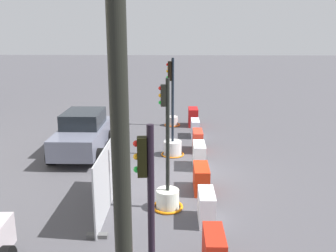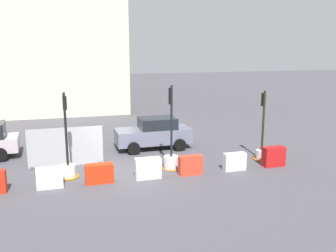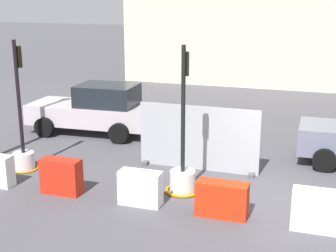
{
  "view_description": "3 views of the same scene",
  "coord_description": "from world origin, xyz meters",
  "views": [
    {
      "loc": [
        -11.78,
        -0.26,
        4.86
      ],
      "look_at": [
        1.0,
        0.11,
        1.53
      ],
      "focal_mm": 40.05,
      "sensor_mm": 36.0,
      "label": 1
    },
    {
      "loc": [
        -2.24,
        -15.49,
        5.45
      ],
      "look_at": [
        2.27,
        0.31,
        1.92
      ],
      "focal_mm": 39.47,
      "sensor_mm": 36.0,
      "label": 2
    },
    {
      "loc": [
        0.92,
        -10.52,
        4.77
      ],
      "look_at": [
        -2.53,
        -0.21,
        1.74
      ],
      "focal_mm": 50.9,
      "sensor_mm": 36.0,
      "label": 3
    }
  ],
  "objects": [
    {
      "name": "ground_plane",
      "position": [
        0.0,
        0.0,
        0.0
      ],
      "size": [
        120.0,
        120.0,
        0.0
      ],
      "primitive_type": "plane",
      "color": "#454449"
    },
    {
      "name": "traffic_light_1",
      "position": [
        -2.23,
        0.03,
        0.55
      ],
      "size": [
        0.87,
        0.87,
        3.64
      ],
      "color": "silver",
      "rests_on": "ground_plane"
    },
    {
      "name": "traffic_light_2",
      "position": [
        2.33,
        -0.03,
        0.57
      ],
      "size": [
        0.91,
        0.91,
        3.81
      ],
      "color": "beige",
      "rests_on": "ground_plane"
    },
    {
      "name": "traffic_light_3",
      "position": [
        7.0,
        0.07,
        0.63
      ],
      "size": [
        0.82,
        0.82,
        3.41
      ],
      "color": "beige",
      "rests_on": "ground_plane"
    },
    {
      "name": "construction_barrier_2",
      "position": [
        -2.94,
        -1.0,
        0.41
      ],
      "size": [
        1.0,
        0.41,
        0.82
      ],
      "color": "white",
      "rests_on": "ground_plane"
    },
    {
      "name": "construction_barrier_3",
      "position": [
        -1.02,
        -0.97,
        0.39
      ],
      "size": [
        1.14,
        0.46,
        0.79
      ],
      "color": "red",
      "rests_on": "ground_plane"
    },
    {
      "name": "construction_barrier_4",
      "position": [
        1.01,
        -1.01,
        0.44
      ],
      "size": [
        1.08,
        0.43,
        0.88
      ],
      "color": "white",
      "rests_on": "ground_plane"
    },
    {
      "name": "construction_barrier_5",
      "position": [
        2.89,
        -1.05,
        0.42
      ],
      "size": [
        1.03,
        0.39,
        0.84
      ],
      "color": "red",
      "rests_on": "ground_plane"
    },
    {
      "name": "construction_barrier_6",
      "position": [
        5.0,
        -1.04,
        0.39
      ],
      "size": [
        1.01,
        0.38,
        0.79
      ],
      "color": "silver",
      "rests_on": "ground_plane"
    },
    {
      "name": "construction_barrier_7",
      "position": [
        6.99,
        -1.01,
        0.46
      ],
      "size": [
        1.02,
        0.48,
        0.92
      ],
      "color": "#AE1516",
      "rests_on": "ground_plane"
    },
    {
      "name": "car_grey_saloon",
      "position": [
        2.39,
        3.52,
        0.85
      ],
      "size": [
        4.04,
        2.06,
        1.69
      ],
      "color": "slate",
      "rests_on": "ground_plane"
    },
    {
      "name": "street_lamp_post",
      "position": [
        -8.44,
        0.29,
        3.7
      ],
      "size": [
        0.36,
        0.36,
        6.48
      ],
      "color": "black",
      "rests_on": "ground_plane"
    },
    {
      "name": "site_fence_panel",
      "position": [
        -2.27,
        1.67,
        0.86
      ],
      "size": [
        3.4,
        0.5,
        1.82
      ],
      "color": "#9B9DA2",
      "rests_on": "ground_plane"
    }
  ]
}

